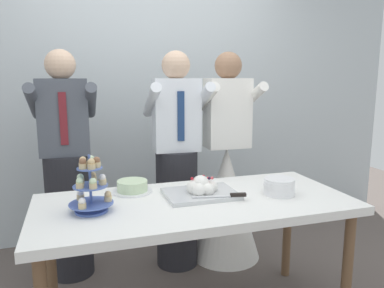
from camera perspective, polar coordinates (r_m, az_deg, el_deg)
rear_wall at (r=3.50m, az=-7.19°, el=9.79°), size 5.20×0.10×2.90m
dessert_table at (r=2.20m, az=0.54°, el=-10.35°), size 1.80×0.80×0.78m
cupcake_stand at (r=2.03m, az=-15.22°, el=-6.35°), size 0.23×0.23×0.31m
main_cake_tray at (r=2.24m, az=1.35°, el=-6.94°), size 0.43×0.32×0.12m
plate_stack at (r=2.32m, az=13.11°, el=-6.31°), size 0.19×0.19×0.10m
round_cake at (r=2.33m, az=-9.06°, el=-6.45°), size 0.24×0.24×0.07m
person_groom at (r=2.88m, az=-2.34°, el=-4.35°), size 0.48×0.51×1.66m
person_bride at (r=3.07m, az=5.22°, el=-6.68°), size 0.56×0.56×1.66m
person_guest at (r=2.88m, az=-18.46°, el=-4.92°), size 0.46×0.49×1.66m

